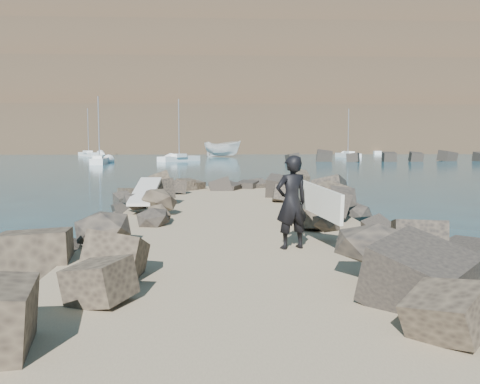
{
  "coord_description": "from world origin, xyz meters",
  "views": [
    {
      "loc": [
        -0.55,
        -11.96,
        2.55
      ],
      "look_at": [
        0.0,
        -1.0,
        1.5
      ],
      "focal_mm": 40.0,
      "sensor_mm": 36.0,
      "label": 1
    }
  ],
  "objects_px": {
    "surfboard_resting": "(145,195)",
    "boat_imported": "(222,149)",
    "surfer_with_board": "(295,202)",
    "sailboat_e": "(89,154)"
  },
  "relations": [
    {
      "from": "surfboard_resting",
      "to": "boat_imported",
      "type": "relative_size",
      "value": 0.37
    },
    {
      "from": "surfboard_resting",
      "to": "boat_imported",
      "type": "xyz_separation_m",
      "value": [
        3.4,
        71.34,
        0.26
      ]
    },
    {
      "from": "surfer_with_board",
      "to": "sailboat_e",
      "type": "bearing_deg",
      "value": 105.37
    },
    {
      "from": "boat_imported",
      "to": "surfer_with_board",
      "type": "xyz_separation_m",
      "value": [
        -0.01,
        -76.82,
        0.15
      ]
    },
    {
      "from": "surfboard_resting",
      "to": "sailboat_e",
      "type": "xyz_separation_m",
      "value": [
        -18.93,
        75.69,
        -0.69
      ]
    },
    {
      "from": "surfer_with_board",
      "to": "boat_imported",
      "type": "bearing_deg",
      "value": 89.99
    },
    {
      "from": "boat_imported",
      "to": "sailboat_e",
      "type": "bearing_deg",
      "value": 110.24
    },
    {
      "from": "surfboard_resting",
      "to": "boat_imported",
      "type": "distance_m",
      "value": 71.42
    },
    {
      "from": "boat_imported",
      "to": "sailboat_e",
      "type": "distance_m",
      "value": 22.76
    },
    {
      "from": "surfboard_resting",
      "to": "boat_imported",
      "type": "bearing_deg",
      "value": 88.96
    }
  ]
}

